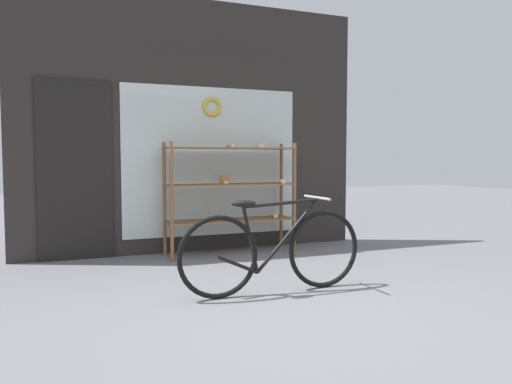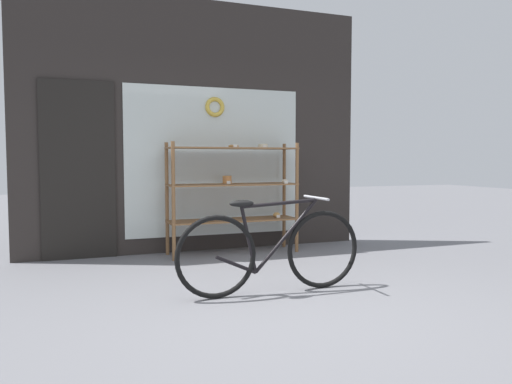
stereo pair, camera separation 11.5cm
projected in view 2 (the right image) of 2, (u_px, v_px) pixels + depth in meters
ground_plane at (289, 311)px, 3.88m from camera, size 30.00×30.00×0.00m
storefront_facade at (195, 130)px, 6.37m from camera, size 4.45×0.13×3.20m
display_case at (234, 186)px, 6.23m from camera, size 1.62×0.44×1.39m
bicycle at (271, 250)px, 4.38m from camera, size 1.73×0.46×0.85m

